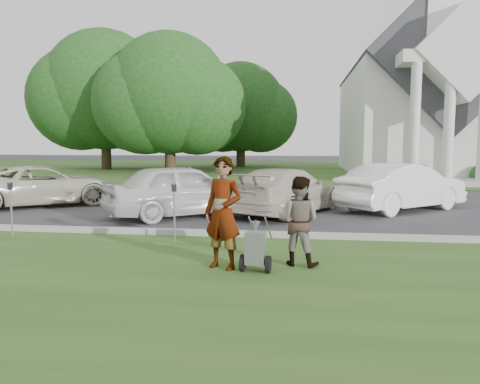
% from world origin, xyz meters
% --- Properties ---
extents(ground, '(120.00, 120.00, 0.00)m').
position_xyz_m(ground, '(0.00, 0.00, 0.00)').
color(ground, '#333335').
rests_on(ground, ground).
extents(grass_strip, '(80.00, 7.00, 0.01)m').
position_xyz_m(grass_strip, '(0.00, -3.00, 0.01)').
color(grass_strip, '#2A501B').
rests_on(grass_strip, ground).
extents(church_lawn, '(80.00, 30.00, 0.01)m').
position_xyz_m(church_lawn, '(0.00, 27.00, 0.01)').
color(church_lawn, '#2A501B').
rests_on(church_lawn, ground).
extents(curb, '(80.00, 0.18, 0.15)m').
position_xyz_m(curb, '(0.00, 0.55, 0.07)').
color(curb, '#9E9E93').
rests_on(curb, ground).
extents(church, '(9.19, 19.00, 24.10)m').
position_xyz_m(church, '(9.00, 23.11, 5.94)').
color(church, white).
rests_on(church, ground).
extents(tree_left, '(10.63, 8.40, 9.71)m').
position_xyz_m(tree_left, '(-8.01, 21.99, 5.11)').
color(tree_left, '#332316').
rests_on(tree_left, ground).
extents(tree_far, '(11.64, 9.20, 10.73)m').
position_xyz_m(tree_far, '(-14.01, 24.99, 5.69)').
color(tree_far, '#332316').
rests_on(tree_far, ground).
extents(tree_back, '(9.61, 7.60, 8.89)m').
position_xyz_m(tree_back, '(-4.01, 29.99, 4.73)').
color(tree_back, '#332316').
rests_on(tree_back, ground).
extents(striping_cart, '(0.54, 1.05, 0.95)m').
position_xyz_m(striping_cart, '(0.33, -2.33, 0.41)').
color(striping_cart, black).
rests_on(striping_cart, ground).
extents(person_left, '(0.84, 0.71, 1.96)m').
position_xyz_m(person_left, '(-0.25, -2.19, 0.98)').
color(person_left, '#999999').
rests_on(person_left, ground).
extents(person_right, '(0.92, 0.80, 1.60)m').
position_xyz_m(person_right, '(1.05, -1.79, 0.80)').
color(person_right, '#999999').
rests_on(person_right, ground).
extents(parking_meter_near, '(0.10, 0.09, 1.32)m').
position_xyz_m(parking_meter_near, '(-1.67, -0.22, 0.83)').
color(parking_meter_near, gray).
rests_on(parking_meter_near, ground).
extents(parking_meter_far, '(0.09, 0.08, 1.30)m').
position_xyz_m(parking_meter_far, '(-5.57, -0.15, 0.82)').
color(parking_meter_far, gray).
rests_on(parking_meter_far, ground).
extents(car_a, '(5.40, 4.82, 1.39)m').
position_xyz_m(car_a, '(-7.75, 5.09, 0.69)').
color(car_a, beige).
rests_on(car_a, ground).
extents(car_b, '(4.84, 4.22, 1.58)m').
position_xyz_m(car_b, '(-2.36, 3.34, 0.79)').
color(car_b, silver).
rests_on(car_b, ground).
extents(car_c, '(3.92, 5.21, 1.41)m').
position_xyz_m(car_c, '(0.64, 4.34, 0.70)').
color(car_c, beige).
rests_on(car_c, ground).
extents(car_d, '(4.59, 4.18, 1.52)m').
position_xyz_m(car_d, '(4.35, 5.42, 0.76)').
color(car_d, white).
rests_on(car_d, ground).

